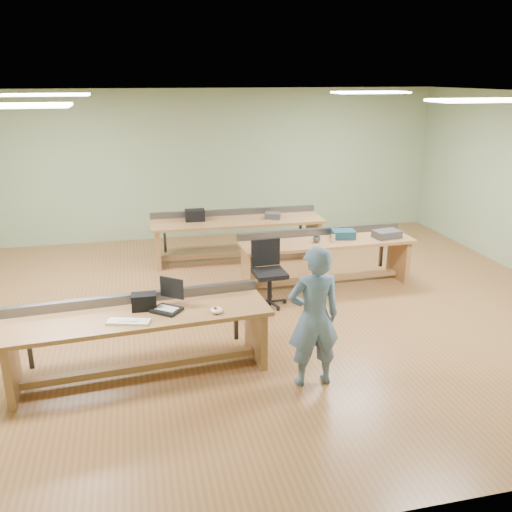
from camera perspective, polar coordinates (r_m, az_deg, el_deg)
The scene contains 21 objects.
floor at distance 7.86m, azimuth -1.70°, elevation -5.82°, with size 10.00×10.00×0.00m, color brown.
ceiling at distance 7.17m, azimuth -1.93°, elevation 16.60°, with size 10.00×10.00×0.00m, color silver.
wall_back at distance 11.25m, azimuth -5.87°, elevation 9.53°, with size 10.00×0.04×3.00m, color gray.
wall_front at distance 3.76m, azimuth 10.45°, elevation -9.35°, with size 10.00×0.04×3.00m, color gray.
fluor_panels at distance 7.17m, azimuth -1.93°, elevation 16.36°, with size 6.20×3.50×0.03m.
workbench_front at distance 6.21m, azimuth -12.15°, elevation -7.50°, with size 2.93×0.98×0.86m.
workbench_mid at distance 8.75m, azimuth 7.33°, elevation 0.50°, with size 2.80×0.80×0.86m.
workbench_back at distance 9.91m, azimuth -2.00°, elevation 2.83°, with size 3.12×0.89×0.86m.
person at distance 5.83m, azimuth 6.11°, elevation -6.40°, with size 0.58×0.38×1.59m, color slate.
laptop_base at distance 6.11m, azimuth -9.38°, elevation -5.62°, with size 0.30×0.25×0.03m, color black.
laptop_screen at distance 6.11m, azimuth -8.86°, elevation -3.33°, with size 0.30×0.01×0.24m, color black.
keyboard at distance 5.91m, azimuth -13.27°, elevation -6.76°, with size 0.45×0.15×0.03m, color silver.
trackball_mouse at distance 6.00m, azimuth -4.19°, elevation -5.70°, with size 0.13×0.15×0.06m, color white.
camera_bag at distance 6.17m, azimuth -11.70°, elevation -4.73°, with size 0.27×0.17×0.19m, color black.
task_chair at distance 7.98m, azimuth 1.34°, elevation -2.70°, with size 0.54×0.54×0.96m.
parts_bin_teal at distance 8.81m, azimuth 9.18°, elevation 2.30°, with size 0.36×0.27×0.13m, color #153645.
parts_bin_grey at distance 8.97m, azimuth 13.61°, elevation 2.27°, with size 0.42×0.27×0.12m, color #353538.
mug at distance 8.52m, azimuth 6.40°, elevation 1.75°, with size 0.12×0.12×0.09m, color #353538.
drinks_can at distance 8.57m, azimuth 8.13°, elevation 1.86°, with size 0.07×0.07×0.12m, color white.
storage_box_back at distance 9.80m, azimuth -6.45°, elevation 4.29°, with size 0.35×0.25×0.20m, color black.
tray_back at distance 9.89m, azimuth 1.78°, elevation 4.26°, with size 0.28×0.20×0.11m, color #353538.
Camera 1 is at (-1.39, -7.03, 3.24)m, focal length 38.00 mm.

